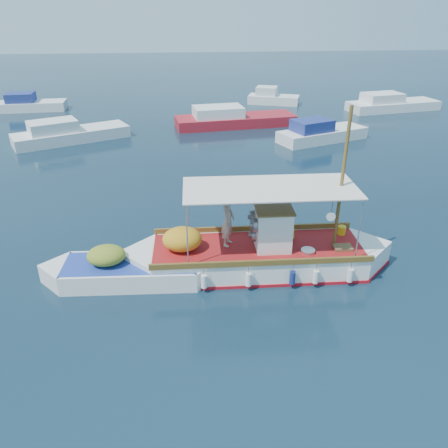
{
  "coord_description": "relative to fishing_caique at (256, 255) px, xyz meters",
  "views": [
    {
      "loc": [
        -2.65,
        -14.15,
        8.9
      ],
      "look_at": [
        -1.25,
        0.0,
        1.68
      ],
      "focal_mm": 35.0,
      "sensor_mm": 36.0,
      "label": 1
    }
  ],
  "objects": [
    {
      "name": "ground",
      "position": [
        0.12,
        0.45,
        -0.55
      ],
      "size": [
        160.0,
        160.0,
        0.0
      ],
      "primitive_type": "plane",
      "color": "black",
      "rests_on": "ground"
    },
    {
      "name": "bg_boat_nw",
      "position": [
        -10.62,
        17.92,
        -0.06
      ],
      "size": [
        8.19,
        5.63,
        1.8
      ],
      "rotation": [
        0.0,
        0.0,
        0.45
      ],
      "color": "silver",
      "rests_on": "ground"
    },
    {
      "name": "fishing_caique",
      "position": [
        0.0,
        0.0,
        0.0
      ],
      "size": [
        10.16,
        3.03,
        6.2
      ],
      "rotation": [
        0.0,
        0.0,
        -0.03
      ],
      "color": "white",
      "rests_on": "ground"
    },
    {
      "name": "bg_boat_far_n",
      "position": [
        6.47,
        29.43,
        -0.06
      ],
      "size": [
        5.25,
        3.49,
        1.8
      ],
      "rotation": [
        0.0,
        0.0,
        -0.34
      ],
      "color": "silver",
      "rests_on": "ground"
    },
    {
      "name": "bg_boat_n",
      "position": [
        1.54,
        21.15,
        -0.06
      ],
      "size": [
        9.87,
        4.08,
        1.8
      ],
      "rotation": [
        0.0,
        0.0,
        0.14
      ],
      "color": "maroon",
      "rests_on": "ground"
    },
    {
      "name": "bg_boat_e",
      "position": [
        16.78,
        25.44,
        -0.06
      ],
      "size": [
        8.87,
        4.12,
        1.8
      ],
      "rotation": [
        0.0,
        0.0,
        0.18
      ],
      "color": "silver",
      "rests_on": "ground"
    },
    {
      "name": "bg_boat_far_w",
      "position": [
        -16.34,
        28.66,
        -0.06
      ],
      "size": [
        6.06,
        2.69,
        1.8
      ],
      "rotation": [
        0.0,
        0.0,
        0.07
      ],
      "color": "silver",
      "rests_on": "ground"
    },
    {
      "name": "dinghy",
      "position": [
        -4.59,
        -0.35,
        -0.22
      ],
      "size": [
        6.49,
        2.05,
        1.59
      ],
      "rotation": [
        0.0,
        0.0,
        -0.05
      ],
      "color": "white",
      "rests_on": "ground"
    },
    {
      "name": "bg_boat_ne",
      "position": [
        7.35,
        16.31,
        -0.06
      ],
      "size": [
        6.95,
        4.46,
        1.8
      ],
      "rotation": [
        0.0,
        0.0,
        0.37
      ],
      "color": "silver",
      "rests_on": "ground"
    }
  ]
}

